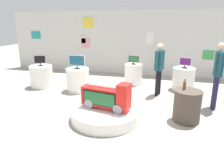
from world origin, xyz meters
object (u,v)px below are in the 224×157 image
at_px(side_table_round, 187,106).
at_px(bottle_on_side_table, 184,85).
at_px(tv_on_center_rear, 40,60).
at_px(tv_on_right_rear, 185,62).
at_px(main_display_pedestal, 106,114).
at_px(tv_on_far_right, 134,60).
at_px(shopper_browsing_near_truck, 218,71).
at_px(display_pedestal_left_rear, 78,80).
at_px(novelty_firetruck_tv, 106,98).
at_px(shopper_browsing_rear, 159,65).
at_px(display_pedestal_center_rear, 41,76).
at_px(tv_on_left_rear, 77,61).
at_px(display_pedestal_far_right, 133,74).
at_px(display_pedestal_right_rear, 183,79).

distance_m(side_table_round, bottle_on_side_table, 0.49).
bearing_deg(tv_on_center_rear, tv_on_right_rear, 10.54).
distance_m(main_display_pedestal, tv_on_far_right, 3.19).
height_order(tv_on_right_rear, tv_on_far_right, tv_on_right_rear).
height_order(tv_on_far_right, shopper_browsing_near_truck, shopper_browsing_near_truck).
bearing_deg(bottle_on_side_table, display_pedestal_left_rear, 157.81).
bearing_deg(side_table_round, tv_on_center_rear, 162.83).
xyz_separation_m(novelty_firetruck_tv, bottle_on_side_table, (1.79, 0.47, 0.31)).
xyz_separation_m(tv_on_center_rear, tv_on_right_rear, (5.06, 0.94, -0.01)).
distance_m(novelty_firetruck_tv, display_pedestal_left_rear, 2.43).
bearing_deg(shopper_browsing_rear, novelty_firetruck_tv, -118.76).
height_order(main_display_pedestal, display_pedestal_center_rear, display_pedestal_center_rear).
height_order(tv_on_left_rear, display_pedestal_center_rear, tv_on_left_rear).
bearing_deg(tv_on_far_right, tv_on_right_rear, -6.76).
relative_size(display_pedestal_left_rear, shopper_browsing_rear, 0.47).
bearing_deg(display_pedestal_left_rear, main_display_pedestal, -49.79).
relative_size(display_pedestal_left_rear, shopper_browsing_near_truck, 0.44).
bearing_deg(shopper_browsing_rear, display_pedestal_far_right, 134.19).
xyz_separation_m(display_pedestal_center_rear, display_pedestal_right_rear, (5.06, 0.94, 0.00)).
bearing_deg(main_display_pedestal, display_pedestal_right_rear, 54.95).
relative_size(side_table_round, bottle_on_side_table, 3.05).
height_order(tv_on_left_rear, side_table_round, tv_on_left_rear).
height_order(main_display_pedestal, side_table_round, side_table_round).
height_order(display_pedestal_right_rear, bottle_on_side_table, bottle_on_side_table).
height_order(display_pedestal_left_rear, tv_on_right_rear, tv_on_right_rear).
relative_size(display_pedestal_center_rear, display_pedestal_far_right, 1.03).
bearing_deg(tv_on_left_rear, tv_on_far_right, 35.51).
bearing_deg(novelty_firetruck_tv, bottle_on_side_table, 14.83).
height_order(tv_on_left_rear, shopper_browsing_near_truck, shopper_browsing_near_truck).
relative_size(tv_on_far_right, shopper_browsing_near_truck, 0.22).
bearing_deg(shopper_browsing_near_truck, side_table_round, -129.31).
bearing_deg(display_pedestal_left_rear, tv_on_right_rear, 16.10).
bearing_deg(shopper_browsing_near_truck, tv_on_center_rear, 174.53).
bearing_deg(display_pedestal_left_rear, side_table_round, -22.66).
xyz_separation_m(display_pedestal_right_rear, shopper_browsing_near_truck, (0.70, -1.50, 0.67)).
bearing_deg(display_pedestal_far_right, novelty_firetruck_tv, -93.25).
bearing_deg(tv_on_far_right, shopper_browsing_rear, -45.72).
xyz_separation_m(tv_on_center_rear, tv_on_far_right, (3.25, 1.16, -0.04)).
xyz_separation_m(tv_on_left_rear, tv_on_center_rear, (-1.50, 0.09, -0.06)).
distance_m(bottle_on_side_table, shopper_browsing_near_truck, 1.29).
height_order(display_pedestal_center_rear, tv_on_far_right, tv_on_far_right).
height_order(display_pedestal_left_rear, display_pedestal_right_rear, same).
bearing_deg(display_pedestal_far_right, tv_on_right_rear, -6.88).
height_order(bottle_on_side_table, shopper_browsing_near_truck, shopper_browsing_near_truck).
height_order(display_pedestal_center_rear, shopper_browsing_near_truck, shopper_browsing_near_truck).
bearing_deg(tv_on_right_rear, tv_on_far_right, 173.24).
bearing_deg(display_pedestal_center_rear, tv_on_far_right, 19.57).
relative_size(main_display_pedestal, novelty_firetruck_tv, 1.37).
height_order(tv_on_left_rear, tv_on_far_right, tv_on_left_rear).
bearing_deg(side_table_round, novelty_firetruck_tv, -167.97).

